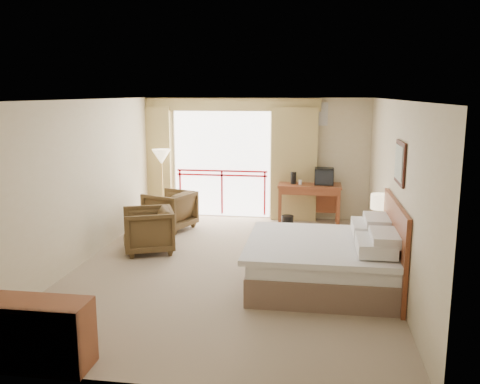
% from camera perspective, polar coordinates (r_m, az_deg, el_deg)
% --- Properties ---
extents(floor, '(7.00, 7.00, 0.00)m').
position_cam_1_polar(floor, '(8.41, -0.95, -8.39)').
color(floor, gray).
rests_on(floor, ground).
extents(ceiling, '(7.00, 7.00, 0.00)m').
position_cam_1_polar(ceiling, '(7.93, -1.02, 10.33)').
color(ceiling, white).
rests_on(ceiling, wall_back).
extents(wall_back, '(5.00, 0.00, 5.00)m').
position_cam_1_polar(wall_back, '(11.49, 1.90, 3.80)').
color(wall_back, beige).
rests_on(wall_back, ground).
extents(wall_front, '(5.00, 0.00, 5.00)m').
position_cam_1_polar(wall_front, '(4.75, -8.03, -6.87)').
color(wall_front, beige).
rests_on(wall_front, ground).
extents(wall_left, '(0.00, 7.00, 7.00)m').
position_cam_1_polar(wall_left, '(8.82, -17.22, 1.09)').
color(wall_left, beige).
rests_on(wall_left, ground).
extents(wall_right, '(0.00, 7.00, 7.00)m').
position_cam_1_polar(wall_right, '(8.04, 16.87, 0.18)').
color(wall_right, beige).
rests_on(wall_right, ground).
extents(balcony_door, '(2.40, 0.00, 2.40)m').
position_cam_1_polar(balcony_door, '(11.61, -2.04, 3.13)').
color(balcony_door, white).
rests_on(balcony_door, wall_back).
extents(balcony_railing, '(2.09, 0.03, 1.02)m').
position_cam_1_polar(balcony_railing, '(11.65, -2.05, 1.23)').
color(balcony_railing, '#B30F19').
rests_on(balcony_railing, wall_back).
extents(curtain_left, '(1.00, 0.26, 2.50)m').
position_cam_1_polar(curtain_left, '(11.89, -10.01, 3.40)').
color(curtain_left, '#988148').
rests_on(curtain_left, wall_back).
extents(curtain_right, '(1.00, 0.26, 2.50)m').
position_cam_1_polar(curtain_right, '(11.29, 6.11, 3.10)').
color(curtain_right, '#988148').
rests_on(curtain_right, wall_back).
extents(valance, '(4.40, 0.22, 0.28)m').
position_cam_1_polar(valance, '(11.40, -2.18, 9.80)').
color(valance, '#988148').
rests_on(valance, wall_back).
extents(hvac_vent, '(0.50, 0.04, 0.50)m').
position_cam_1_polar(hvac_vent, '(11.30, 8.56, 8.66)').
color(hvac_vent, silver).
rests_on(hvac_vent, wall_back).
extents(bed, '(2.13, 2.06, 0.97)m').
position_cam_1_polar(bed, '(7.62, 9.54, -7.65)').
color(bed, brown).
rests_on(bed, floor).
extents(headboard, '(0.06, 2.10, 1.30)m').
position_cam_1_polar(headboard, '(7.62, 16.90, -5.83)').
color(headboard, maroon).
rests_on(headboard, wall_right).
extents(framed_art, '(0.04, 0.72, 0.60)m').
position_cam_1_polar(framed_art, '(7.38, 17.51, 3.14)').
color(framed_art, black).
rests_on(framed_art, wall_right).
extents(nightstand, '(0.44, 0.51, 0.59)m').
position_cam_1_polar(nightstand, '(8.93, 15.23, -5.65)').
color(nightstand, maroon).
rests_on(nightstand, floor).
extents(table_lamp, '(0.30, 0.30, 0.54)m').
position_cam_1_polar(table_lamp, '(8.81, 15.43, -1.11)').
color(table_lamp, tan).
rests_on(table_lamp, nightstand).
extents(phone, '(0.22, 0.19, 0.08)m').
position_cam_1_polar(phone, '(8.69, 15.13, -3.81)').
color(phone, black).
rests_on(phone, nightstand).
extents(desk, '(1.34, 0.65, 0.88)m').
position_cam_1_polar(desk, '(11.09, 7.81, -0.06)').
color(desk, maroon).
rests_on(desk, floor).
extents(tv, '(0.40, 0.32, 0.36)m').
position_cam_1_polar(tv, '(10.96, 9.42, 1.74)').
color(tv, black).
rests_on(tv, desk).
extents(coffee_maker, '(0.14, 0.14, 0.26)m').
position_cam_1_polar(coffee_maker, '(10.98, 6.02, 1.57)').
color(coffee_maker, black).
rests_on(coffee_maker, desk).
extents(cup, '(0.08, 0.08, 0.10)m').
position_cam_1_polar(cup, '(10.94, 6.79, 1.10)').
color(cup, white).
rests_on(cup, desk).
extents(wastebasket, '(0.27, 0.27, 0.31)m').
position_cam_1_polar(wastebasket, '(10.59, 5.35, -3.46)').
color(wastebasket, black).
rests_on(wastebasket, floor).
extents(armchair_far, '(1.13, 1.12, 0.80)m').
position_cam_1_polar(armchair_far, '(10.77, -7.83, -4.12)').
color(armchair_far, '#41301C').
rests_on(armchair_far, floor).
extents(armchair_near, '(1.13, 1.11, 0.79)m').
position_cam_1_polar(armchair_near, '(9.33, -10.19, -6.59)').
color(armchair_near, '#41301C').
rests_on(armchair_near, floor).
extents(side_table, '(0.45, 0.45, 0.49)m').
position_cam_1_polar(side_table, '(10.20, -10.12, -3.08)').
color(side_table, black).
rests_on(side_table, floor).
extents(book, '(0.29, 0.30, 0.02)m').
position_cam_1_polar(book, '(10.16, -10.15, -2.20)').
color(book, white).
rests_on(book, side_table).
extents(floor_lamp, '(0.41, 0.41, 1.60)m').
position_cam_1_polar(floor_lamp, '(11.23, -8.81, 3.62)').
color(floor_lamp, tan).
rests_on(floor_lamp, floor).
extents(dresser, '(1.08, 0.46, 0.72)m').
position_cam_1_polar(dresser, '(5.81, -21.71, -14.61)').
color(dresser, maroon).
rests_on(dresser, floor).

